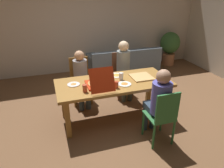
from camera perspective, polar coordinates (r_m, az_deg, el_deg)
ground_plane at (r=4.07m, az=0.44°, el=-9.05°), size 20.00×20.00×0.00m
back_wall at (r=6.06m, az=-7.93°, el=16.07°), size 6.96×0.12×2.71m
dining_table at (r=3.74m, az=0.47°, el=-0.67°), size 2.02×0.88×0.75m
chair_0 at (r=4.71m, az=2.59°, el=2.93°), size 0.39×0.45×0.97m
person_0 at (r=4.50m, az=3.29°, el=4.95°), size 0.28×0.46×1.26m
chair_1 at (r=4.46m, az=-8.62°, el=1.27°), size 0.41×0.38×0.96m
person_1 at (r=4.26m, az=-8.40°, el=2.50°), size 0.28×0.51×1.14m
chair_2 at (r=3.28m, az=13.63°, el=-8.26°), size 0.39×0.42×0.94m
person_2 at (r=3.29m, az=12.63°, el=-4.12°), size 0.30×0.50×1.22m
pizza_box_0 at (r=3.53m, az=-3.65°, el=0.22°), size 0.40×0.56×0.39m
pizza_box_1 at (r=3.91m, az=8.02°, el=1.93°), size 0.38×0.38×0.02m
plate_0 at (r=3.65m, az=-10.43°, el=-0.06°), size 0.22×0.22×0.03m
plate_1 at (r=3.61m, az=3.40°, el=0.05°), size 0.24×0.24×0.03m
plate_2 at (r=3.95m, az=1.15°, el=2.42°), size 0.26×0.26×0.03m
drinking_glass_0 at (r=3.35m, az=-7.41°, el=-1.17°), size 0.07×0.07×0.13m
drinking_glass_1 at (r=3.76m, az=2.49°, el=2.10°), size 0.08×0.08×0.13m
drinking_glass_2 at (r=3.46m, az=1.21°, el=-0.18°), size 0.07×0.07×0.12m
couch at (r=5.96m, az=3.14°, el=5.35°), size 1.96×0.83×0.76m
potted_plant at (r=6.82m, az=15.47°, el=10.02°), size 0.59×0.59×1.03m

